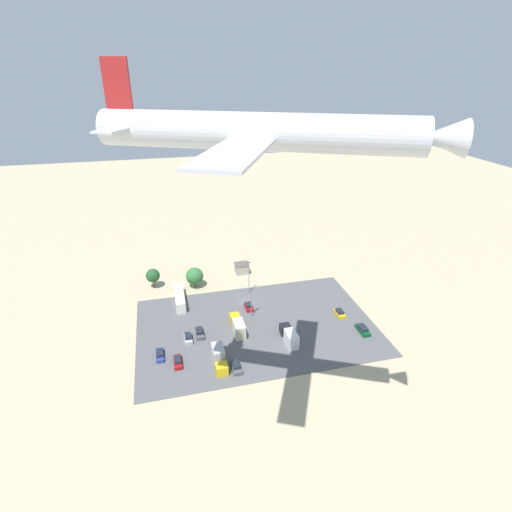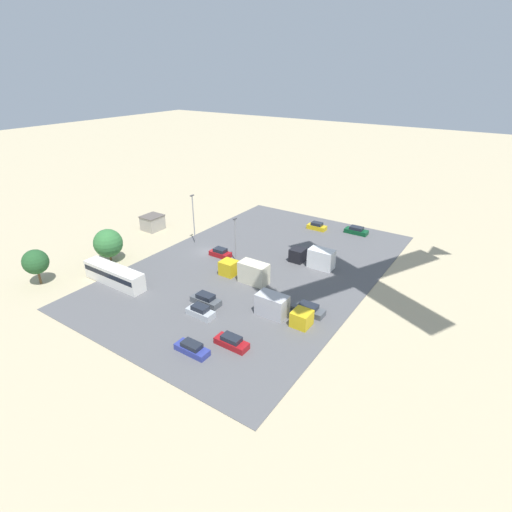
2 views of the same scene
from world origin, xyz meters
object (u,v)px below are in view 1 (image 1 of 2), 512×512
object	(u,v)px
parked_car_0	(199,333)
airplane	(269,132)
parked_car_1	(188,338)
shed_building	(242,268)
parked_car_7	(249,306)
parked_car_2	(363,330)
parked_truck_2	(290,336)
parked_car_6	(178,361)
parked_truck_0	(238,326)
bus	(180,297)
parked_car_5	(340,313)
parked_truck_1	(219,357)
parked_car_3	(160,355)
parked_car_4	(236,366)

from	to	relation	value
parked_car_0	airplane	distance (m)	62.86
parked_car_1	airplane	size ratio (longest dim) A/B	0.11
shed_building	parked_car_0	xyz separation A→B (m)	(16.72, 29.17, -0.82)
parked_car_0	parked_car_7	size ratio (longest dim) A/B	1.15
parked_car_2	parked_truck_2	bearing A→B (deg)	-1.86
parked_car_6	parked_truck_0	size ratio (longest dim) A/B	0.51
shed_building	bus	size ratio (longest dim) A/B	0.36
parked_car_0	parked_car_7	bearing A→B (deg)	31.13
parked_car_2	parked_car_5	size ratio (longest dim) A/B	1.17
parked_truck_1	parked_car_1	bearing A→B (deg)	-58.23
shed_building	parked_car_2	distance (m)	43.53
parked_car_1	parked_car_5	xyz separation A→B (m)	(-39.27, -1.14, -0.03)
shed_building	airplane	world-z (taller)	airplane
parked_car_1	parked_truck_0	xyz separation A→B (m)	(-12.15, -0.62, 0.92)
airplane	parked_car_6	bearing A→B (deg)	-128.51
parked_truck_0	airplane	distance (m)	61.32
parked_car_6	parked_truck_2	bearing A→B (deg)	3.27
parked_car_1	airplane	distance (m)	62.43
bus	parked_car_3	size ratio (longest dim) A/B	2.62
parked_car_0	parked_car_4	size ratio (longest dim) A/B	0.99
parked_car_6	airplane	xyz separation A→B (m)	(-12.52, 26.29, 51.53)
parked_truck_0	parked_car_1	bearing A→B (deg)	-177.08
parked_truck_2	parked_truck_0	bearing A→B (deg)	147.99
shed_building	parked_car_5	world-z (taller)	shed_building
shed_building	parked_truck_2	size ratio (longest dim) A/B	0.53
parked_truck_0	parked_truck_1	bearing A→B (deg)	-121.61
parked_car_3	parked_car_5	size ratio (longest dim) A/B	1.11
bus	parked_car_4	world-z (taller)	bus
parked_car_2	parked_truck_2	world-z (taller)	parked_truck_2
parked_car_0	parked_car_2	bearing A→B (deg)	-12.02
parked_car_2	parked_car_0	bearing A→B (deg)	-12.02
parked_car_4	airplane	bearing A→B (deg)	-88.81
parked_car_0	parked_car_6	xyz separation A→B (m)	(5.80, 9.17, -0.06)
parked_car_5	parked_car_1	bearing A→B (deg)	-178.34
parked_car_1	parked_car_7	size ratio (longest dim) A/B	1.02
parked_car_3	parked_truck_0	bearing A→B (deg)	-164.92
parked_car_7	shed_building	bearing A→B (deg)	-97.09
parked_truck_1	parked_truck_2	xyz separation A→B (m)	(-17.22, -3.29, 0.13)
parked_truck_2	airplane	world-z (taller)	airplane
parked_car_0	parked_car_6	distance (m)	10.85
shed_building	parked_car_7	bearing A→B (deg)	82.91
bus	parked_car_7	size ratio (longest dim) A/B	2.94
parked_car_1	parked_car_6	size ratio (longest dim) A/B	0.92
parked_car_0	parked_car_1	distance (m)	3.19
parked_car_5	parked_truck_1	world-z (taller)	parked_truck_1
parked_car_3	parked_truck_2	xyz separation A→B (m)	(-29.79, 1.79, 0.98)
parked_car_4	parked_car_6	world-z (taller)	parked_car_6
bus	parked_truck_1	distance (m)	27.93
bus	parked_car_1	world-z (taller)	bus
parked_car_3	airplane	bearing A→B (deg)	118.78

